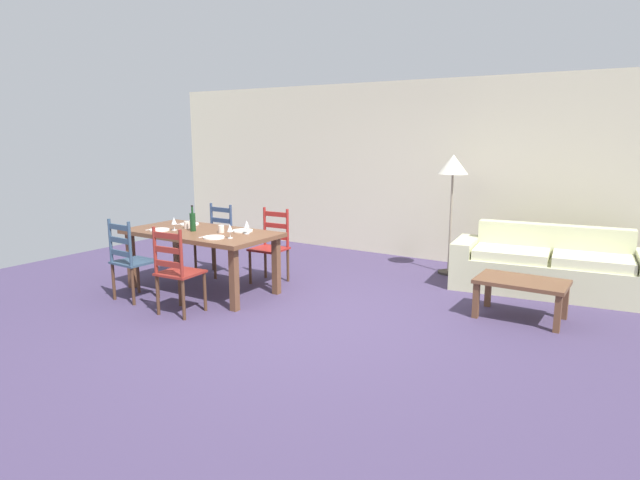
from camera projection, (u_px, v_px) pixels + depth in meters
name	position (u px, v px, depth m)	size (l,w,h in m)	color
ground_plane	(300.00, 317.00, 5.77)	(9.60, 9.60, 0.02)	#423657
wall_far	(422.00, 171.00, 8.24)	(9.60, 0.16, 2.70)	beige
dining_table	(201.00, 238.00, 6.57)	(1.90, 0.96, 0.75)	brown
dining_chair_near_left	(130.00, 260.00, 6.23)	(0.43, 0.42, 0.96)	#30465D
dining_chair_near_right	(177.00, 271.00, 5.73)	(0.45, 0.43, 0.96)	maroon
dining_chair_far_left	(216.00, 240.00, 7.43)	(0.42, 0.40, 0.96)	navy
dining_chair_far_right	(271.00, 246.00, 7.01)	(0.44, 0.42, 0.96)	maroon
dinner_plate_near_left	(159.00, 230.00, 6.58)	(0.24, 0.24, 0.02)	white
fork_near_left	(151.00, 229.00, 6.66)	(0.02, 0.17, 0.01)	silver
dinner_plate_near_right	(214.00, 237.00, 6.11)	(0.24, 0.24, 0.02)	white
fork_near_right	(204.00, 237.00, 6.19)	(0.02, 0.17, 0.01)	silver
dinner_plate_far_left	(190.00, 224.00, 7.00)	(0.24, 0.24, 0.02)	white
fork_far_left	(181.00, 224.00, 7.08)	(0.02, 0.17, 0.01)	silver
dinner_plate_far_right	(243.00, 231.00, 6.52)	(0.24, 0.24, 0.02)	white
fork_far_right	(233.00, 230.00, 6.60)	(0.02, 0.17, 0.01)	silver
wine_bottle	(193.00, 221.00, 6.53)	(0.07, 0.07, 0.32)	#143819
wine_glass_near_left	(174.00, 221.00, 6.59)	(0.06, 0.06, 0.16)	white
wine_glass_near_right	(230.00, 229.00, 6.08)	(0.06, 0.06, 0.16)	white
wine_glass_far_left	(191.00, 218.00, 6.81)	(0.06, 0.06, 0.16)	white
wine_glass_far_right	(247.00, 225.00, 6.34)	(0.06, 0.06, 0.16)	white
coffee_cup_primary	(221.00, 229.00, 6.44)	(0.07, 0.07, 0.09)	beige
coffee_cup_secondary	(187.00, 225.00, 6.73)	(0.07, 0.07, 0.09)	beige
couch	(550.00, 268.00, 6.60)	(2.36, 1.07, 0.80)	beige
coffee_table	(522.00, 286.00, 5.62)	(0.90, 0.56, 0.42)	brown
standing_lamp	(453.00, 172.00, 7.24)	(0.40, 0.40, 1.64)	#332D28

